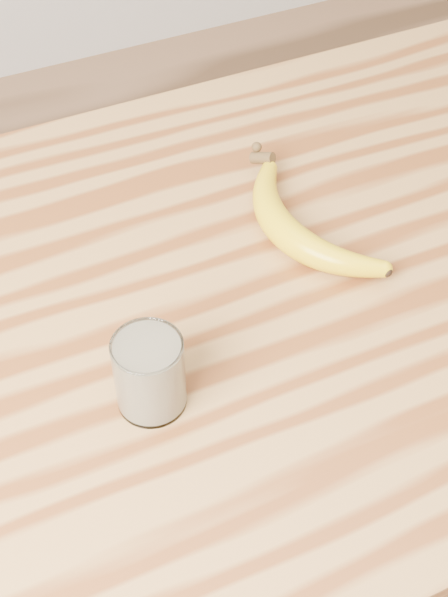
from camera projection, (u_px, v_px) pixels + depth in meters
name	position (u px, v px, depth m)	size (l,w,h in m)	color
table	(317.00, 326.00, 1.09)	(1.20, 0.80, 0.90)	#A3723B
smoothie_glass	(150.00, 373.00, 0.82)	(0.07, 0.07, 0.09)	white
banana	(286.00, 234.00, 0.99)	(0.12, 0.33, 0.04)	gold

